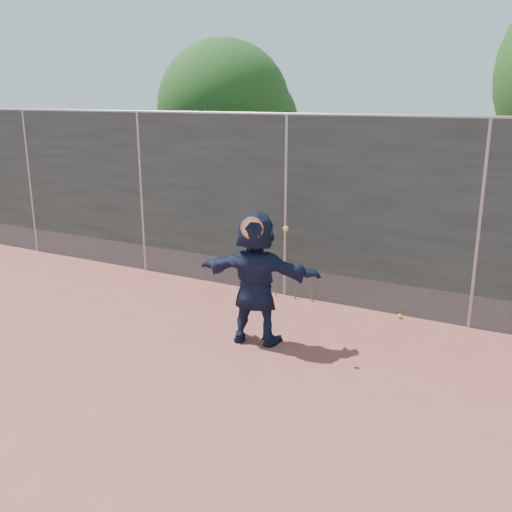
% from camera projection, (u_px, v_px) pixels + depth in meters
% --- Properties ---
extents(ground, '(80.00, 80.00, 0.00)m').
position_uv_depth(ground, '(158.00, 381.00, 6.79)').
color(ground, '#9E4C42').
rests_on(ground, ground).
extents(player, '(1.77, 0.81, 1.84)m').
position_uv_depth(player, '(256.00, 278.00, 7.65)').
color(player, '#141D39').
rests_on(player, ground).
extents(ball_ground, '(0.07, 0.07, 0.07)m').
position_uv_depth(ball_ground, '(400.00, 316.00, 8.69)').
color(ball_ground, yellow).
rests_on(ball_ground, ground).
extents(fence, '(20.00, 0.06, 3.03)m').
position_uv_depth(fence, '(286.00, 203.00, 9.33)').
color(fence, '#38423D').
rests_on(fence, ground).
extents(swing_action, '(0.62, 0.16, 0.51)m').
position_uv_depth(swing_action, '(255.00, 230.00, 7.25)').
color(swing_action, orange).
rests_on(swing_action, ground).
extents(tree_left, '(3.15, 3.00, 4.53)m').
position_uv_depth(tree_left, '(231.00, 111.00, 12.84)').
color(tree_left, '#382314').
rests_on(tree_left, ground).
extents(weed_clump, '(0.68, 0.07, 0.30)m').
position_uv_depth(weed_clump, '(298.00, 292.00, 9.49)').
color(weed_clump, '#387226').
rests_on(weed_clump, ground).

